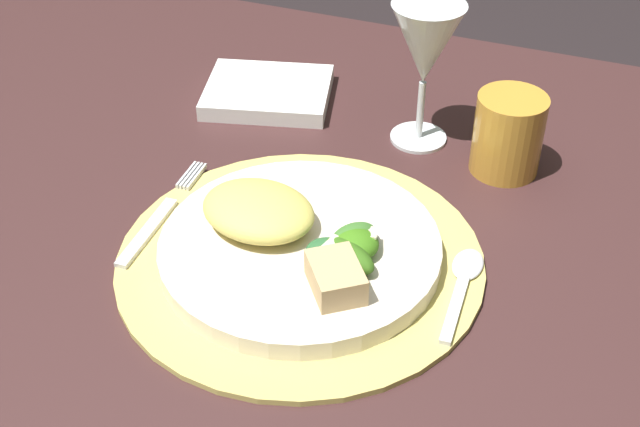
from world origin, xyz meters
TOP-DOWN VIEW (x-y plane):
  - dining_table at (0.00, 0.00)m, footprint 1.25×0.90m
  - placemat at (0.08, -0.06)m, footprint 0.34×0.34m
  - dinner_plate at (0.08, -0.06)m, footprint 0.26×0.26m
  - pasta_serving at (0.03, -0.05)m, footprint 0.12×0.10m
  - salad_greens at (0.12, -0.06)m, footprint 0.07×0.08m
  - bread_piece at (0.13, -0.11)m, footprint 0.07×0.07m
  - fork at (-0.07, -0.06)m, footprint 0.02×0.17m
  - spoon at (0.22, -0.03)m, footprint 0.03×0.12m
  - napkin at (-0.07, 0.20)m, footprint 0.17×0.15m
  - wine_glass at (0.12, 0.18)m, footprint 0.08×0.08m
  - amber_tumbler at (0.22, 0.16)m, footprint 0.07×0.07m

SIDE VIEW (x-z plane):
  - dining_table at x=0.00m, z-range 0.18..0.88m
  - placemat at x=0.08m, z-range 0.70..0.71m
  - fork at x=-0.07m, z-range 0.71..0.71m
  - spoon at x=0.22m, z-range 0.71..0.72m
  - napkin at x=-0.07m, z-range 0.70..0.72m
  - dinner_plate at x=0.08m, z-range 0.71..0.73m
  - salad_greens at x=0.12m, z-range 0.73..0.75m
  - bread_piece at x=0.13m, z-range 0.73..0.75m
  - pasta_serving at x=0.03m, z-range 0.73..0.76m
  - amber_tumbler at x=0.22m, z-range 0.70..0.79m
  - wine_glass at x=0.12m, z-range 0.74..0.90m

